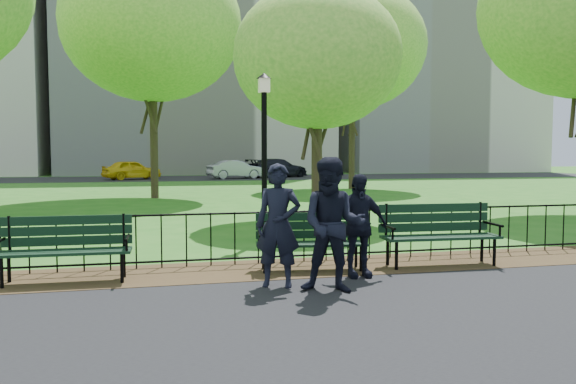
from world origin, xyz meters
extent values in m
plane|color=#25641A|center=(0.00, 0.00, 0.00)|extent=(120.00, 120.00, 0.00)
cube|color=#3B2918|center=(0.00, 1.50, 0.01)|extent=(60.00, 1.60, 0.01)
cube|color=black|center=(0.00, 35.00, 0.01)|extent=(70.00, 9.00, 0.01)
cylinder|color=black|center=(0.00, 2.00, 0.88)|extent=(24.00, 0.04, 0.04)
cylinder|color=black|center=(0.00, 2.00, 0.12)|extent=(24.00, 0.04, 0.04)
cylinder|color=black|center=(0.00, 2.00, 0.45)|extent=(0.02, 0.02, 0.90)
cube|color=beige|center=(2.00, 48.00, 15.00)|extent=(24.00, 15.00, 30.00)
cube|color=beige|center=(26.00, 48.00, 12.00)|extent=(20.00, 15.00, 24.00)
cube|color=black|center=(0.53, 1.26, 0.44)|extent=(1.80, 0.69, 0.04)
cube|color=black|center=(0.56, 1.51, 0.78)|extent=(1.75, 0.26, 0.44)
cylinder|color=black|center=(-0.25, 1.18, 0.22)|extent=(0.05, 0.05, 0.44)
cylinder|color=black|center=(1.26, 0.99, 0.22)|extent=(0.05, 0.05, 0.44)
cylinder|color=black|center=(-0.20, 1.53, 0.22)|extent=(0.05, 0.05, 0.44)
cylinder|color=black|center=(1.31, 1.34, 0.22)|extent=(0.05, 0.05, 0.44)
cylinder|color=black|center=(-0.29, 1.36, 0.62)|extent=(0.11, 0.55, 0.04)
cylinder|color=black|center=(1.35, 1.15, 0.62)|extent=(0.11, 0.55, 0.04)
ellipsoid|color=black|center=(-0.09, 1.24, 0.66)|extent=(0.40, 0.30, 0.41)
cube|color=black|center=(-3.16, 1.24, 0.46)|extent=(1.86, 0.53, 0.04)
cube|color=black|center=(-3.16, 1.50, 0.82)|extent=(1.85, 0.08, 0.46)
cylinder|color=black|center=(-3.97, 1.07, 0.23)|extent=(0.05, 0.05, 0.46)
cylinder|color=black|center=(-2.37, 1.03, 0.23)|extent=(0.05, 0.05, 0.46)
cylinder|color=black|center=(-3.96, 1.44, 0.23)|extent=(0.05, 0.05, 0.46)
cylinder|color=black|center=(-2.36, 1.40, 0.23)|extent=(0.05, 0.05, 0.46)
cylinder|color=black|center=(-2.29, 1.22, 0.65)|extent=(0.05, 0.58, 0.04)
cube|color=black|center=(2.72, 1.12, 0.49)|extent=(2.00, 0.62, 0.04)
cube|color=black|center=(2.73, 1.40, 0.87)|extent=(1.97, 0.13, 0.49)
cylinder|color=black|center=(1.85, 0.96, 0.25)|extent=(0.05, 0.05, 0.49)
cylinder|color=black|center=(3.56, 0.88, 0.25)|extent=(0.05, 0.05, 0.49)
cylinder|color=black|center=(1.87, 1.36, 0.25)|extent=(0.05, 0.05, 0.49)
cylinder|color=black|center=(3.58, 1.28, 0.25)|extent=(0.05, 0.05, 0.49)
cylinder|color=black|center=(1.79, 1.16, 0.69)|extent=(0.07, 0.62, 0.04)
cylinder|color=black|center=(3.65, 1.08, 0.69)|extent=(0.07, 0.62, 0.04)
cylinder|color=black|center=(0.38, 4.48, 0.08)|extent=(0.28, 0.28, 0.16)
cylinder|color=black|center=(0.38, 4.48, 1.60)|extent=(0.12, 0.12, 3.21)
cube|color=beige|center=(0.38, 4.48, 3.31)|extent=(0.22, 0.22, 0.30)
cone|color=black|center=(0.38, 4.48, 3.51)|extent=(0.32, 0.32, 0.12)
cylinder|color=#2D2116|center=(2.52, 7.85, 1.39)|extent=(0.30, 0.30, 2.78)
ellipsoid|color=#53A531|center=(2.52, 7.85, 4.53)|extent=(4.67, 4.67, 3.97)
cylinder|color=#2D2116|center=(-1.94, 16.76, 2.18)|extent=(0.33, 0.33, 4.36)
ellipsoid|color=#53A531|center=(-1.94, 16.76, 7.12)|extent=(7.35, 7.35, 6.25)
cylinder|color=#2D2116|center=(8.14, 20.65, 2.25)|extent=(0.32, 0.32, 4.51)
ellipsoid|color=#53A531|center=(8.14, 20.65, 7.36)|extent=(7.59, 7.59, 6.45)
imported|color=black|center=(-0.21, 0.34, 0.88)|extent=(0.74, 0.61, 1.73)
imported|color=black|center=(0.44, -0.14, 0.92)|extent=(0.99, 0.76, 1.82)
imported|color=black|center=(1.09, 0.67, 0.80)|extent=(0.93, 0.39, 1.57)
imported|color=yellow|center=(-3.54, 33.70, 0.70)|extent=(4.35, 3.13, 1.37)
imported|color=#96989D|center=(3.76, 33.37, 0.68)|extent=(4.31, 2.41, 1.34)
imported|color=black|center=(7.26, 34.95, 0.73)|extent=(5.33, 3.83, 1.43)
camera|label=1|loc=(-1.86, -7.27, 1.89)|focal=35.00mm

